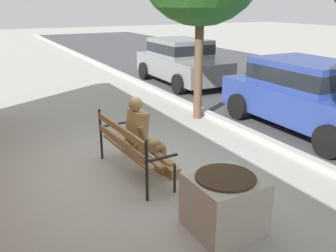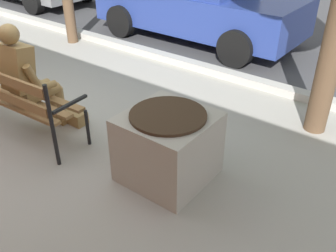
{
  "view_description": "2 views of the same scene",
  "coord_description": "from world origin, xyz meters",
  "px_view_note": "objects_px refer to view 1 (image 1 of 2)",
  "views": [
    {
      "loc": [
        5.29,
        -2.1,
        2.72
      ],
      "look_at": [
        0.21,
        0.6,
        0.75
      ],
      "focal_mm": 38.25,
      "sensor_mm": 36.0,
      "label": 1
    },
    {
      "loc": [
        4.04,
        -2.1,
        2.48
      ],
      "look_at": [
        2.17,
        0.35,
        0.6
      ],
      "focal_mm": 40.07,
      "sensor_mm": 36.0,
      "label": 2
    }
  ],
  "objects_px": {
    "bronze_statue_seated": "(146,139)",
    "parked_car_grey": "(181,60)",
    "park_bench": "(130,145)",
    "parked_car_blue": "(307,93)",
    "concrete_planter": "(224,203)"
  },
  "relations": [
    {
      "from": "concrete_planter",
      "to": "parked_car_grey",
      "type": "height_order",
      "value": "parked_car_grey"
    },
    {
      "from": "park_bench",
      "to": "bronze_statue_seated",
      "type": "bearing_deg",
      "value": 52.02
    },
    {
      "from": "concrete_planter",
      "to": "parked_car_blue",
      "type": "distance_m",
      "value": 4.55
    },
    {
      "from": "bronze_statue_seated",
      "to": "concrete_planter",
      "type": "xyz_separation_m",
      "value": [
        1.78,
        0.25,
        -0.3
      ]
    },
    {
      "from": "bronze_statue_seated",
      "to": "parked_car_grey",
      "type": "relative_size",
      "value": 0.33
    },
    {
      "from": "bronze_statue_seated",
      "to": "parked_car_grey",
      "type": "height_order",
      "value": "parked_car_grey"
    },
    {
      "from": "bronze_statue_seated",
      "to": "concrete_planter",
      "type": "bearing_deg",
      "value": 7.96
    },
    {
      "from": "park_bench",
      "to": "concrete_planter",
      "type": "bearing_deg",
      "value": 13.33
    },
    {
      "from": "parked_car_blue",
      "to": "parked_car_grey",
      "type": "bearing_deg",
      "value": 180.0
    },
    {
      "from": "parked_car_grey",
      "to": "parked_car_blue",
      "type": "distance_m",
      "value": 5.61
    },
    {
      "from": "bronze_statue_seated",
      "to": "concrete_planter",
      "type": "height_order",
      "value": "bronze_statue_seated"
    },
    {
      "from": "park_bench",
      "to": "parked_car_blue",
      "type": "distance_m",
      "value": 4.4
    },
    {
      "from": "park_bench",
      "to": "parked_car_blue",
      "type": "xyz_separation_m",
      "value": [
        -0.33,
        4.38,
        0.3
      ]
    },
    {
      "from": "park_bench",
      "to": "bronze_statue_seated",
      "type": "relative_size",
      "value": 1.33
    },
    {
      "from": "park_bench",
      "to": "bronze_statue_seated",
      "type": "xyz_separation_m",
      "value": [
        0.17,
        0.21,
        0.12
      ]
    }
  ]
}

